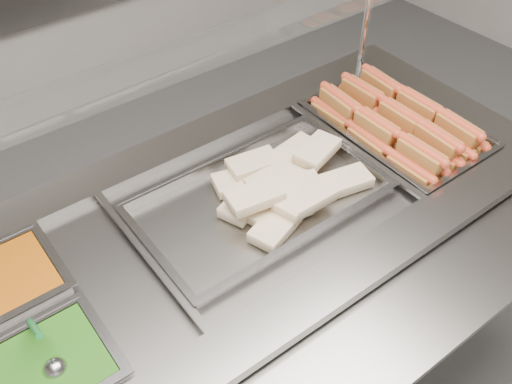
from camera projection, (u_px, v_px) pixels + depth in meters
steam_counter at (244, 301)px, 1.89m from camera, size 1.89×0.88×0.90m
tray_rail at (371, 343)px, 1.32m from camera, size 1.80×0.42×0.05m
sneeze_guard at (189, 57)px, 1.46m from camera, size 1.65×0.33×0.44m
pan_hotdogs at (394, 134)px, 1.89m from camera, size 0.35×0.56×0.10m
pan_wraps at (259, 203)px, 1.63m from camera, size 0.69×0.42×0.07m
pan_peas at (44, 379)px, 1.25m from camera, size 0.30×0.25×0.10m
hotdogs_in_buns at (397, 124)px, 1.84m from camera, size 0.31×0.52×0.12m
tortilla_wraps at (282, 187)px, 1.63m from camera, size 0.46×0.34×0.09m
serving_spoon at (52, 362)px, 1.22m from camera, size 0.06×0.17×0.14m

